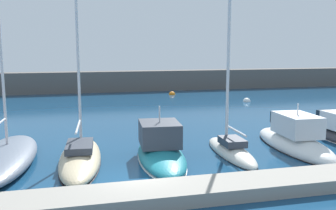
{
  "coord_description": "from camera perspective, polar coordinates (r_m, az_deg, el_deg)",
  "views": [
    {
      "loc": [
        -2.4,
        -15.83,
        6.04
      ],
      "look_at": [
        2.96,
        6.06,
        2.52
      ],
      "focal_mm": 39.95,
      "sensor_mm": 36.0,
      "label": 1
    }
  ],
  "objects": [
    {
      "name": "dock_pier",
      "position": [
        15.04,
        -3.61,
        -13.65
      ],
      "size": [
        35.61,
        2.04,
        0.56
      ],
      "primitive_type": "cube",
      "color": "gray",
      "rests_on": "ground_plane"
    },
    {
      "name": "ground_plane",
      "position": [
        17.11,
        -4.9,
        -11.82
      ],
      "size": [
        120.0,
        120.0,
        0.0
      ],
      "primitive_type": "plane",
      "color": "navy"
    },
    {
      "name": "motorboat_white_seventh",
      "position": [
        23.69,
        18.69,
        -5.14
      ],
      "size": [
        2.76,
        7.9,
        3.23
      ],
      "rotation": [
        0.0,
        0.0,
        1.53
      ],
      "color": "white",
      "rests_on": "ground_plane"
    },
    {
      "name": "sailboat_ivory_sixth",
      "position": [
        21.62,
        9.58,
        -6.5
      ],
      "size": [
        1.68,
        6.23,
        12.67
      ],
      "rotation": [
        0.0,
        0.0,
        1.55
      ],
      "color": "silver",
      "rests_on": "ground_plane"
    },
    {
      "name": "motorboat_teal_fifth",
      "position": [
        20.33,
        -1.14,
        -6.84
      ],
      "size": [
        2.96,
        7.36,
        3.12
      ],
      "rotation": [
        0.0,
        0.0,
        1.5
      ],
      "color": "#19707F",
      "rests_on": "ground_plane"
    },
    {
      "name": "sailboat_sand_fourth",
      "position": [
        20.39,
        -13.24,
        -7.55
      ],
      "size": [
        2.67,
        8.3,
        16.29
      ],
      "rotation": [
        0.0,
        0.0,
        1.5
      ],
      "color": "beige",
      "rests_on": "ground_plane"
    },
    {
      "name": "sailboat_slate_third",
      "position": [
        21.19,
        -23.73,
        -7.17
      ],
      "size": [
        3.4,
        9.38,
        19.08
      ],
      "rotation": [
        0.0,
        0.0,
        1.53
      ],
      "color": "slate",
      "rests_on": "ground_plane"
    },
    {
      "name": "mooring_buoy_orange",
      "position": [
        47.65,
        0.62,
        1.59
      ],
      "size": [
        0.83,
        0.83,
        0.83
      ],
      "primitive_type": "sphere",
      "color": "orange",
      "rests_on": "ground_plane"
    },
    {
      "name": "breakwater_seawall",
      "position": [
        51.3,
        -11.03,
        3.5
      ],
      "size": [
        108.0,
        2.26,
        2.76
      ],
      "primitive_type": "cube",
      "color": "#5B5651",
      "rests_on": "ground_plane"
    },
    {
      "name": "mooring_buoy_white",
      "position": [
        42.45,
        11.91,
        0.5
      ],
      "size": [
        0.85,
        0.85,
        0.85
      ],
      "primitive_type": "sphere",
      "color": "white",
      "rests_on": "ground_plane"
    }
  ]
}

